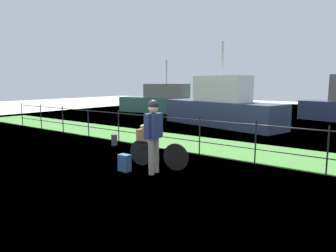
# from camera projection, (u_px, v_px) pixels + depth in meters

# --- Properties ---
(ground_plane) EXTENTS (60.00, 60.00, 0.00)m
(ground_plane) POSITION_uv_depth(u_px,v_px,m) (119.00, 169.00, 7.30)
(ground_plane) COLOR beige
(grass_strip) EXTENTS (27.00, 2.40, 0.03)m
(grass_strip) POSITION_uv_depth(u_px,v_px,m) (198.00, 144.00, 10.16)
(grass_strip) COLOR #478438
(grass_strip) RESTS_ON ground
(harbor_water) EXTENTS (30.00, 30.00, 0.00)m
(harbor_water) POSITION_uv_depth(u_px,v_px,m) (270.00, 122.00, 16.03)
(harbor_water) COLOR #426684
(harbor_water) RESTS_ON ground
(iron_fence) EXTENTS (18.04, 0.04, 1.12)m
(iron_fence) POSITION_uv_depth(u_px,v_px,m) (176.00, 130.00, 9.08)
(iron_fence) COLOR black
(iron_fence) RESTS_ON ground
(bicycle_main) EXTENTS (1.61, 0.30, 0.64)m
(bicycle_main) POSITION_uv_depth(u_px,v_px,m) (157.00, 154.00, 7.37)
(bicycle_main) COLOR black
(bicycle_main) RESTS_ON ground
(wooden_crate) EXTENTS (0.40, 0.29, 0.27)m
(wooden_crate) POSITION_uv_depth(u_px,v_px,m) (145.00, 135.00, 7.47)
(wooden_crate) COLOR brown
(wooden_crate) RESTS_ON bicycle_main
(terrier_dog) EXTENTS (0.32, 0.18, 0.18)m
(terrier_dog) POSITION_uv_depth(u_px,v_px,m) (146.00, 126.00, 7.43)
(terrier_dog) COLOR tan
(terrier_dog) RESTS_ON wooden_crate
(cyclist_person) EXTENTS (0.32, 0.54, 1.68)m
(cyclist_person) POSITION_uv_depth(u_px,v_px,m) (154.00, 130.00, 6.80)
(cyclist_person) COLOR gray
(cyclist_person) RESTS_ON ground
(backpack_on_paving) EXTENTS (0.28, 0.18, 0.40)m
(backpack_on_paving) POSITION_uv_depth(u_px,v_px,m) (125.00, 163.00, 7.08)
(backpack_on_paving) COLOR #28517A
(backpack_on_paving) RESTS_ON ground
(mooring_bollard) EXTENTS (0.20, 0.20, 0.36)m
(mooring_bollard) POSITION_uv_depth(u_px,v_px,m) (114.00, 140.00, 10.03)
(mooring_bollard) COLOR #38383D
(mooring_bollard) RESTS_ON ground
(moored_boat_mid) EXTENTS (7.11, 2.47, 3.59)m
(moored_boat_mid) POSITION_uv_depth(u_px,v_px,m) (166.00, 102.00, 20.85)
(moored_boat_mid) COLOR #336656
(moored_boat_mid) RESTS_ON ground
(moored_boat_far) EXTENTS (6.47, 3.19, 3.99)m
(moored_boat_far) POSITION_uv_depth(u_px,v_px,m) (221.00, 108.00, 14.57)
(moored_boat_far) COLOR #2D3856
(moored_boat_far) RESTS_ON ground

